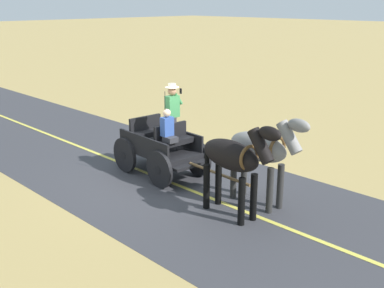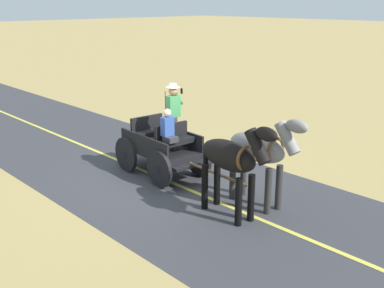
# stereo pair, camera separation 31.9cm
# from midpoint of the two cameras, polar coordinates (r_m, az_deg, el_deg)

# --- Properties ---
(ground_plane) EXTENTS (200.00, 200.00, 0.00)m
(ground_plane) POSITION_cam_midpoint_polar(r_m,az_deg,el_deg) (12.49, -2.87, -4.25)
(ground_plane) COLOR tan
(road_surface) EXTENTS (5.62, 160.00, 0.01)m
(road_surface) POSITION_cam_midpoint_polar(r_m,az_deg,el_deg) (12.49, -2.87, -4.23)
(road_surface) COLOR #38383D
(road_surface) RESTS_ON ground
(road_centre_stripe) EXTENTS (0.12, 160.00, 0.00)m
(road_centre_stripe) POSITION_cam_midpoint_polar(r_m,az_deg,el_deg) (12.49, -2.87, -4.21)
(road_centre_stripe) COLOR #DBCC4C
(road_centre_stripe) RESTS_ON road_surface
(horse_drawn_carriage) EXTENTS (1.53, 4.51, 2.50)m
(horse_drawn_carriage) POSITION_cam_midpoint_polar(r_m,az_deg,el_deg) (12.58, -2.74, -0.16)
(horse_drawn_carriage) COLOR black
(horse_drawn_carriage) RESTS_ON ground
(horse_near_side) EXTENTS (0.64, 2.13, 2.21)m
(horse_near_side) POSITION_cam_midpoint_polar(r_m,az_deg,el_deg) (10.61, 9.12, -0.77)
(horse_near_side) COLOR gray
(horse_near_side) RESTS_ON ground
(horse_off_side) EXTENTS (0.69, 2.14, 2.21)m
(horse_off_side) POSITION_cam_midpoint_polar(r_m,az_deg,el_deg) (9.98, 5.74, -1.78)
(horse_off_side) COLOR black
(horse_off_side) RESTS_ON ground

